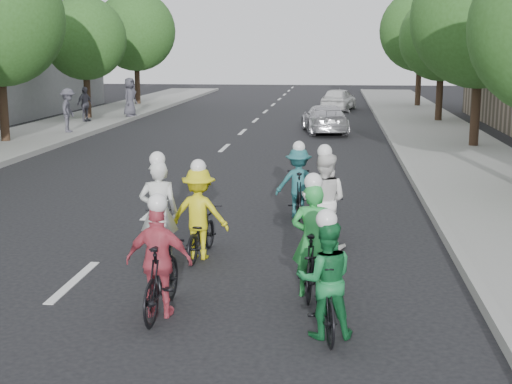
% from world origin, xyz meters
% --- Properties ---
extents(ground, '(120.00, 120.00, 0.00)m').
position_xyz_m(ground, '(0.00, 0.00, 0.00)').
color(ground, black).
rests_on(ground, ground).
extents(sidewalk_right, '(4.00, 80.00, 0.15)m').
position_xyz_m(sidewalk_right, '(8.00, 10.00, 0.07)').
color(sidewalk_right, gray).
rests_on(sidewalk_right, ground).
extents(curb_right, '(0.18, 80.00, 0.18)m').
position_xyz_m(curb_right, '(6.05, 10.00, 0.09)').
color(curb_right, '#999993').
rests_on(curb_right, ground).
extents(tree_l_4, '(4.00, 4.00, 5.97)m').
position_xyz_m(tree_l_4, '(-8.20, 24.00, 3.96)').
color(tree_l_4, black).
rests_on(tree_l_4, ground).
extents(tree_l_5, '(4.80, 4.80, 6.93)m').
position_xyz_m(tree_l_5, '(-8.20, 33.00, 4.52)').
color(tree_l_5, black).
rests_on(tree_l_5, ground).
extents(tree_r_1, '(4.80, 4.80, 6.93)m').
position_xyz_m(tree_r_1, '(8.80, 15.60, 4.52)').
color(tree_r_1, black).
rests_on(tree_r_1, ground).
extents(tree_r_2, '(4.00, 4.00, 5.97)m').
position_xyz_m(tree_r_2, '(8.80, 24.60, 3.96)').
color(tree_r_2, black).
rests_on(tree_r_2, ground).
extents(tree_r_3, '(4.80, 4.80, 6.93)m').
position_xyz_m(tree_r_3, '(8.80, 33.60, 4.52)').
color(tree_r_3, black).
rests_on(tree_r_3, ground).
extents(cyclist_0, '(0.62, 1.62, 1.81)m').
position_xyz_m(cyclist_0, '(3.65, -0.15, 0.62)').
color(cyclist_0, black).
rests_on(cyclist_0, ground).
extents(cyclist_1, '(1.00, 1.70, 1.63)m').
position_xyz_m(cyclist_1, '(3.20, 4.69, 0.63)').
color(cyclist_1, black).
rests_on(cyclist_1, ground).
extents(cyclist_2, '(0.79, 1.63, 1.62)m').
position_xyz_m(cyclist_2, '(3.86, -1.61, 0.61)').
color(cyclist_2, black).
rests_on(cyclist_2, ground).
extents(cyclist_3, '(0.90, 1.70, 1.68)m').
position_xyz_m(cyclist_3, '(1.67, -1.18, 0.62)').
color(cyclist_3, black).
rests_on(cyclist_3, ground).
extents(cyclist_4, '(0.95, 1.63, 1.87)m').
position_xyz_m(cyclist_4, '(3.77, 2.41, 0.68)').
color(cyclist_4, black).
rests_on(cyclist_4, ground).
extents(cyclist_5, '(0.84, 1.61, 1.88)m').
position_xyz_m(cyclist_5, '(1.08, 1.18, 0.61)').
color(cyclist_5, black).
rests_on(cyclist_5, ground).
extents(cyclist_6, '(1.05, 1.61, 1.71)m').
position_xyz_m(cyclist_6, '(1.68, 1.51, 0.63)').
color(cyclist_6, black).
rests_on(cyclist_6, ground).
extents(follow_car_lead, '(2.26, 4.29, 1.19)m').
position_xyz_m(follow_car_lead, '(3.49, 20.07, 0.59)').
color(follow_car_lead, silver).
rests_on(follow_car_lead, ground).
extents(follow_car_trail, '(2.26, 4.02, 1.29)m').
position_xyz_m(follow_car_trail, '(4.10, 31.16, 0.65)').
color(follow_car_trail, white).
rests_on(follow_car_trail, ground).
extents(spectator_0, '(0.81, 1.23, 1.78)m').
position_xyz_m(spectator_0, '(-6.85, 17.90, 1.04)').
color(spectator_0, '#4C4B57').
rests_on(spectator_0, sidewalk_left).
extents(spectator_1, '(0.74, 1.02, 1.60)m').
position_xyz_m(spectator_1, '(-7.68, 22.17, 0.95)').
color(spectator_1, '#545260').
rests_on(spectator_1, sidewalk_left).
extents(spectator_2, '(0.83, 1.06, 1.92)m').
position_xyz_m(spectator_2, '(-6.30, 24.81, 1.11)').
color(spectator_2, '#454450').
rests_on(spectator_2, sidewalk_left).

